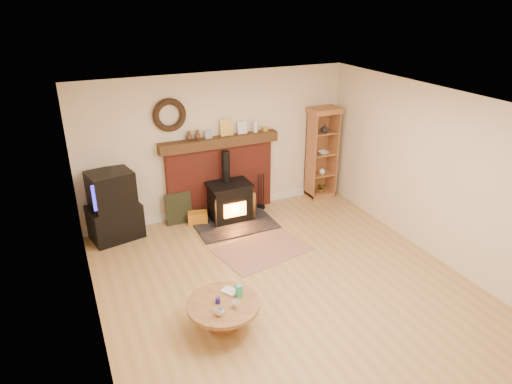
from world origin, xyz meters
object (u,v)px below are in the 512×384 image
wood_stove (230,203)px  curio_cabinet (321,153)px  coffee_table (224,308)px  tv_unit (114,207)px

wood_stove → curio_cabinet: (2.05, 0.28, 0.57)m
coffee_table → tv_unit: bearing=106.3°
wood_stove → tv_unit: size_ratio=1.17×
curio_cabinet → coffee_table: size_ratio=2.03×
curio_cabinet → wood_stove: bearing=-172.2°
wood_stove → coffee_table: bearing=-113.0°
tv_unit → coffee_table: tv_unit is taller
tv_unit → curio_cabinet: (4.04, 0.08, 0.35)m
wood_stove → coffee_table: size_ratio=1.56×
coffee_table → curio_cabinet: bearing=43.1°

